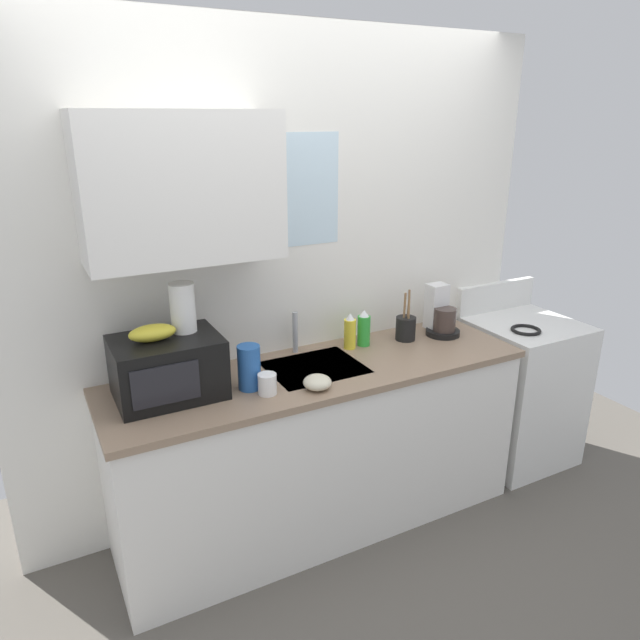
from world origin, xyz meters
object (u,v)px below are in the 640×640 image
utensil_crock (406,327)px  small_bowl (317,382)px  banana_bunch (152,333)px  microwave (168,367)px  dish_soap_bottle_yellow (350,332)px  dish_soap_bottle_green (364,329)px  stove_range (519,389)px  cereal_canister (249,367)px  paper_towel_roll (183,308)px  mug_white (267,384)px  coffee_maker (441,316)px

utensil_crock → small_bowl: 0.79m
banana_bunch → utensil_crock: banana_bunch is taller
utensil_crock → small_bowl: size_ratio=2.24×
microwave → dish_soap_bottle_yellow: bearing=6.1°
dish_soap_bottle_green → utensil_crock: size_ratio=0.68×
stove_range → cereal_canister: size_ratio=5.23×
banana_bunch → paper_towel_roll: paper_towel_roll is taller
dish_soap_bottle_green → paper_towel_roll: bearing=-176.6°
microwave → utensil_crock: 1.33m
dish_soap_bottle_yellow → utensil_crock: bearing=-5.9°
stove_range → small_bowl: 1.61m
mug_white → small_bowl: mug_white is taller
utensil_crock → microwave: bearing=-176.9°
stove_range → utensil_crock: size_ratio=3.71×
banana_bunch → microwave: bearing=-1.8°
paper_towel_roll → utensil_crock: 1.26m
microwave → dish_soap_bottle_green: (1.08, 0.11, -0.04)m
dish_soap_bottle_green → utensil_crock: (0.25, -0.04, -0.02)m
utensil_crock → small_bowl: utensil_crock is taller
paper_towel_roll → cereal_canister: (0.24, -0.15, -0.28)m
stove_range → paper_towel_roll: bearing=177.3°
paper_towel_roll → dish_soap_bottle_yellow: bearing=3.5°
banana_bunch → stove_range: bearing=-1.2°
coffee_maker → stove_range: bearing=-10.2°
stove_range → banana_bunch: size_ratio=5.40×
banana_bunch → coffee_maker: size_ratio=0.71×
microwave → coffee_maker: 1.56m
utensil_crock → dish_soap_bottle_yellow: bearing=174.1°
paper_towel_roll → small_bowl: (0.51, -0.30, -0.35)m
cereal_canister → utensil_crock: utensil_crock is taller
paper_towel_roll → utensil_crock: (1.23, 0.02, -0.31)m
dish_soap_bottle_green → mug_white: bearing=-156.6°
mug_white → paper_towel_roll: bearing=140.3°
paper_towel_roll → dish_soap_bottle_green: 1.02m
microwave → utensil_crock: size_ratio=1.58×
utensil_crock → paper_towel_roll: bearing=-179.1°
stove_range → utensil_crock: utensil_crock is taller
dish_soap_bottle_green → utensil_crock: utensil_crock is taller
coffee_maker → small_bowl: coffee_maker is taller
coffee_maker → mug_white: bearing=-168.0°
mug_white → utensil_crock: (0.94, 0.26, 0.02)m
stove_range → banana_bunch: 2.31m
microwave → dish_soap_bottle_yellow: 1.00m
cereal_canister → mug_white: 0.12m
banana_bunch → dish_soap_bottle_green: size_ratio=1.00×
stove_range → coffee_maker: coffee_maker is taller
microwave → mug_white: 0.44m
mug_white → stove_range: bearing=4.7°
dish_soap_bottle_yellow → utensil_crock: size_ratio=0.67×
utensil_crock → cereal_canister: bearing=-170.2°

